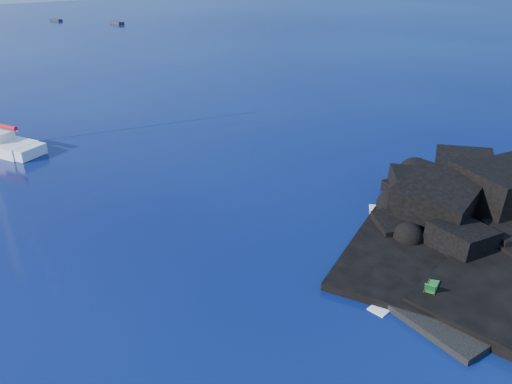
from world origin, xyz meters
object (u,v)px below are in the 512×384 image
at_px(sunbather, 476,317).
at_px(distant_boat_a, 56,21).
at_px(deck_chair, 432,283).
at_px(distant_boat_b, 117,24).

relative_size(sunbather, distant_boat_a, 0.40).
height_order(deck_chair, distant_boat_b, deck_chair).
bearing_deg(deck_chair, distant_boat_b, 51.50).
height_order(distant_boat_a, distant_boat_b, distant_boat_b).
xyz_separation_m(sunbather, distant_boat_a, (29.42, 135.37, -0.51)).
xyz_separation_m(deck_chair, sunbather, (-0.37, -2.57, -0.32)).
distance_m(deck_chair, sunbather, 2.62).
height_order(sunbather, distant_boat_b, sunbather).
distance_m(sunbather, distant_boat_a, 138.53).
bearing_deg(distant_boat_a, distant_boat_b, -75.26).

